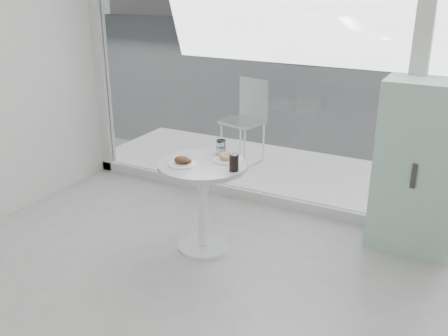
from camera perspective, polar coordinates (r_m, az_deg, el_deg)
The scene contains 12 objects.
storefront at distance 4.54m, azimuth 11.16°, elevation 14.92°, with size 5.00×0.14×3.00m.
main_table at distance 4.08m, azimuth -2.42°, elevation -2.33°, with size 0.72×0.72×0.77m.
patio_deck at distance 5.73m, azimuth 11.67°, elevation -1.36°, with size 5.60×1.60×0.05m, color white.
street at distance 17.51m, azimuth 23.63°, elevation 12.25°, with size 40.00×24.00×0.00m, color #3D3D3D.
mint_cabinet at distance 4.37m, azimuth 21.30°, elevation 0.12°, with size 0.66×0.46×1.42m.
patio_chair at distance 6.03m, azimuth 2.67°, elevation 6.07°, with size 0.51×0.51×0.99m.
car_white at distance 15.11m, azimuth 12.60°, elevation 14.75°, with size 1.50×3.72×1.27m, color silver.
plate_fritter at distance 3.96m, azimuth -4.72°, elevation 0.73°, with size 0.23×0.23×0.07m.
plate_donut at distance 4.04m, azimuth 0.41°, elevation 1.15°, with size 0.24×0.24×0.06m.
water_tumbler_a at distance 4.15m, azimuth -0.38°, elevation 2.15°, with size 0.07×0.07×0.12m.
water_tumbler_b at distance 4.17m, azimuth -0.33°, elevation 2.30°, with size 0.08×0.08×0.13m.
cola_glass at distance 3.81m, azimuth 1.15°, elevation 0.64°, with size 0.07×0.07×0.14m.
Camera 1 is at (1.40, -1.32, 2.17)m, focal length 40.00 mm.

